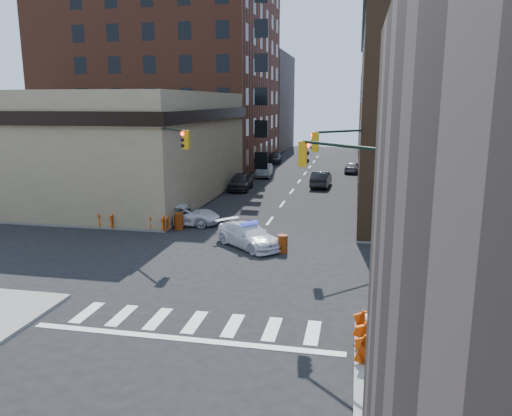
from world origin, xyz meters
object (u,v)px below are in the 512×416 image
at_px(pickup, 184,215).
at_px(pedestrian_b, 138,205).
at_px(barrel_bank, 179,221).
at_px(parked_car_wnear, 241,181).
at_px(barrel_road, 283,244).
at_px(parked_car_wfar, 264,170).
at_px(barricade_nw_a, 159,222).
at_px(barricade_se_a, 367,332).
at_px(parked_car_enear, 321,179).
at_px(pedestrian_a, 146,208).
at_px(police_car, 249,235).

xyz_separation_m(pickup, pedestrian_b, (-3.63, 0.61, 0.39)).
bearing_deg(pickup, barrel_bank, 177.48).
distance_m(parked_car_wnear, barrel_road, 20.32).
bearing_deg(parked_car_wfar, barricade_nw_a, -100.03).
bearing_deg(barricade_se_a, pickup, 31.92).
distance_m(parked_car_wfar, pedestrian_b, 22.64).
distance_m(parked_car_wfar, parked_car_enear, 8.68).
height_order(parked_car_enear, pedestrian_a, pedestrian_a).
relative_size(police_car, parked_car_enear, 0.99).
height_order(barrel_road, barricade_nw_a, barricade_nw_a).
height_order(pedestrian_a, barricade_nw_a, pedestrian_a).
bearing_deg(barrel_bank, barricade_se_a, -50.05).
xyz_separation_m(parked_car_enear, barricade_se_a, (3.90, -32.67, -0.14)).
relative_size(parked_car_wfar, barrel_road, 4.30).
bearing_deg(barricade_se_a, pedestrian_b, 38.32).
xyz_separation_m(pedestrian_b, barrel_road, (11.18, -5.70, -0.56)).
bearing_deg(parked_car_enear, barricade_se_a, 99.84).
xyz_separation_m(police_car, barrel_road, (2.10, -0.73, -0.17)).
bearing_deg(barrel_bank, parked_car_wfar, 86.89).
bearing_deg(pedestrian_a, parked_car_enear, 93.66).
height_order(parked_car_wnear, barrel_road, parked_car_wnear).
bearing_deg(parked_car_enear, barrel_bank, 69.60).
xyz_separation_m(parked_car_enear, barrel_road, (-0.53, -22.25, -0.27)).
height_order(parked_car_wfar, barricade_se_a, parked_car_wfar).
relative_size(pickup, barricade_nw_a, 3.91).
relative_size(pickup, pedestrian_b, 2.64).
height_order(pickup, pedestrian_a, pedestrian_a).
relative_size(parked_car_wnear, parked_car_enear, 1.02).
distance_m(pickup, pedestrian_a, 2.91).
height_order(parked_car_wnear, pedestrian_b, pedestrian_b).
height_order(police_car, parked_car_wfar, parked_car_wfar).
relative_size(pickup, barricade_se_a, 3.71).
xyz_separation_m(barrel_road, barricade_nw_a, (-8.47, 2.93, 0.11)).
relative_size(parked_car_enear, pedestrian_a, 2.89).
xyz_separation_m(parked_car_wnear, barrel_road, (6.87, -19.13, -0.31)).
height_order(parked_car_wfar, barrel_road, parked_car_wfar).
relative_size(police_car, pickup, 0.96).
distance_m(parked_car_enear, barrel_bank, 20.12).
relative_size(pedestrian_a, pedestrian_b, 0.89).
relative_size(pedestrian_b, barricade_nw_a, 1.48).
xyz_separation_m(parked_car_wnear, parked_car_wfar, (0.70, 8.65, -0.10)).
bearing_deg(pickup, parked_car_wfar, -9.24).
height_order(pedestrian_b, barrel_road, pedestrian_b).
bearing_deg(parked_car_wfar, pickup, -98.21).
xyz_separation_m(parked_car_wfar, parked_car_enear, (6.70, -5.52, 0.06)).
height_order(pickup, parked_car_wfar, parked_car_wfar).
distance_m(pedestrian_b, barrel_road, 12.56).
bearing_deg(pedestrian_a, barrel_road, 9.37).
relative_size(pickup, parked_car_wfar, 1.11).
height_order(barricade_se_a, barricade_nw_a, barricade_se_a).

